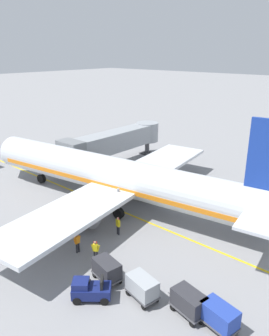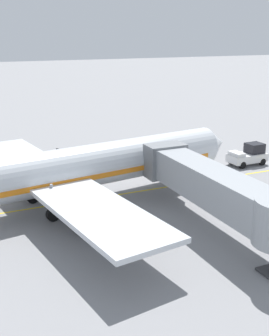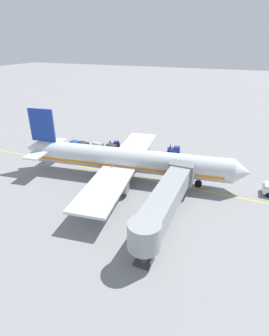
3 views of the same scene
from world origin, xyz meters
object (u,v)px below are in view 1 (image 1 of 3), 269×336
object	(u,v)px
parked_airliner	(117,177)
baggage_tug_trailing	(90,290)
baggage_cart_second_in_train	(142,286)
baggage_cart_third_in_train	(189,301)
baggage_cart_tail_end	(219,316)
ground_crew_marshaller	(118,225)
baggage_cart_front	(107,269)
jet_bridge	(115,141)
ground_crew_loader	(77,242)
ground_crew_wing_walker	(96,250)

from	to	relation	value
parked_airliner	baggage_tug_trailing	xyz separation A→B (m)	(-11.14, -8.22, -2.47)
baggage_cart_second_in_train	baggage_cart_third_in_train	size ratio (longest dim) A/B	1.00
parked_airliner	baggage_cart_tail_end	size ratio (longest dim) A/B	12.53
parked_airliner	ground_crew_marshaller	bearing A→B (deg)	-135.95
baggage_cart_front	baggage_cart_third_in_train	bearing A→B (deg)	-79.88
ground_crew_marshaller	jet_bridge	bearing A→B (deg)	44.93
baggage_tug_trailing	ground_crew_loader	xyz separation A→B (m)	(2.86, 4.73, 0.24)
jet_bridge	ground_crew_loader	distance (m)	21.76
baggage_cart_tail_end	parked_airliner	bearing A→B (deg)	63.28
parked_airliner	baggage_cart_tail_end	world-z (taller)	parked_airliner
baggage_cart_tail_end	ground_crew_marshaller	distance (m)	12.18
baggage_cart_second_in_train	baggage_cart_tail_end	bearing A→B (deg)	-78.45
parked_airliner	baggage_cart_third_in_train	distance (m)	16.08
baggage_tug_trailing	baggage_cart_third_in_train	bearing A→B (deg)	-60.88
baggage_cart_second_in_train	baggage_cart_third_in_train	world-z (taller)	same
baggage_tug_trailing	jet_bridge	bearing A→B (deg)	40.75
parked_airliner	baggage_cart_tail_end	distance (m)	17.68
parked_airliner	ground_crew_loader	world-z (taller)	parked_airliner
jet_bridge	baggage_cart_third_in_train	size ratio (longest dim) A/B	5.84
baggage_cart_front	ground_crew_marshaller	xyz separation A→B (m)	(4.94, 3.65, 0.00)
baggage_tug_trailing	baggage_cart_second_in_train	xyz separation A→B (m)	(2.24, -2.51, 0.24)
baggage_cart_front	parked_airliner	bearing A→B (deg)	40.16
jet_bridge	ground_crew_marshaller	world-z (taller)	jet_bridge
baggage_tug_trailing	baggage_cart_second_in_train	bearing A→B (deg)	-48.21
baggage_cart_second_in_train	baggage_cart_third_in_train	bearing A→B (deg)	-74.57
baggage_cart_second_in_train	ground_crew_loader	distance (m)	7.27
baggage_cart_tail_end	baggage_cart_front	bearing A→B (deg)	98.97
baggage_tug_trailing	parked_airliner	bearing A→B (deg)	36.44
baggage_cart_third_in_train	baggage_cart_tail_end	world-z (taller)	same
baggage_cart_third_in_train	ground_crew_marshaller	world-z (taller)	ground_crew_marshaller
parked_airliner	baggage_cart_second_in_train	bearing A→B (deg)	-129.66
ground_crew_wing_walker	ground_crew_marshaller	world-z (taller)	same
jet_bridge	baggage_cart_tail_end	xyz separation A→B (m)	(-17.06, -24.94, -2.51)
baggage_tug_trailing	baggage_cart_front	world-z (taller)	baggage_tug_trailing
parked_airliner	ground_crew_loader	distance (m)	9.26
baggage_cart_front	baggage_cart_tail_end	xyz separation A→B (m)	(1.25, -7.95, 0.00)
baggage_cart_front	baggage_cart_second_in_train	distance (m)	3.03
ground_crew_loader	ground_crew_marshaller	world-z (taller)	same
baggage_cart_third_in_train	baggage_cart_tail_end	xyz separation A→B (m)	(0.18, -1.93, 0.00)
baggage_cart_third_in_train	baggage_cart_tail_end	size ratio (longest dim) A/B	1.00
baggage_cart_front	baggage_cart_second_in_train	bearing A→B (deg)	-85.35
jet_bridge	ground_crew_loader	world-z (taller)	jet_bridge
baggage_cart_front	baggage_cart_third_in_train	distance (m)	6.11
baggage_cart_third_in_train	ground_crew_loader	xyz separation A→B (m)	(-0.21, 10.24, 0.00)
parked_airliner	ground_crew_marshaller	world-z (taller)	parked_airliner
baggage_cart_tail_end	ground_crew_wing_walker	size ratio (longest dim) A/B	1.76
baggage_cart_third_in_train	ground_crew_loader	distance (m)	10.25
baggage_cart_tail_end	baggage_cart_third_in_train	bearing A→B (deg)	95.31
parked_airliner	jet_bridge	distance (m)	13.04
ground_crew_marshaller	ground_crew_loader	bearing A→B (deg)	172.04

